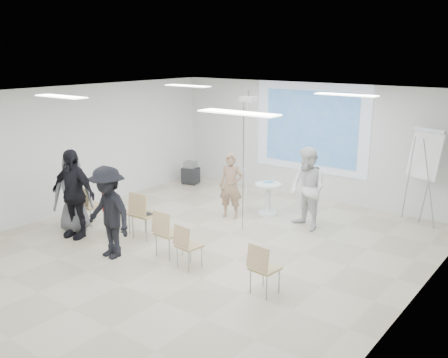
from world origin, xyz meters
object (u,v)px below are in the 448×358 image
Objects in this scene: audience_left at (73,187)px; flipchart_easel at (425,155)px; av_cart at (191,173)px; player_left at (231,182)px; chair_left_inner at (142,211)px; chair_far_left at (89,203)px; chair_right_inner at (186,243)px; pedestal_table at (268,197)px; audience_mid at (108,206)px; chair_right_far at (262,265)px; audience_outer at (73,190)px; laptop at (146,212)px; chair_center at (166,230)px; chair_left_mid at (113,209)px; player_right at (308,184)px.

flipchart_easel is (5.48, 5.18, 0.51)m from audience_left.
flipchart_easel reaches higher than av_cart.
chair_left_inner is at bearing -127.44° from player_left.
chair_right_inner is (3.21, -0.39, -0.03)m from chair_far_left.
pedestal_table is 0.82× the size of chair_left_inner.
chair_far_left is 0.44× the size of audience_mid.
chair_right_far reaches higher than pedestal_table.
flipchart_easel is (4.27, 4.40, 0.99)m from chair_left_inner.
audience_left reaches higher than chair_right_far.
audience_outer is 2.78× the size of av_cart.
audience_outer reaches higher than pedestal_table.
laptop is at bearing -73.70° from av_cart.
chair_far_left is at bearing 106.71° from audience_left.
audience_left reaches higher than chair_left_inner.
player_left is 2.66m from chair_center.
laptop is (-0.01, 0.11, -0.05)m from chair_left_inner.
chair_left_mid is 1.15× the size of chair_right_inner.
chair_center is at bearing -92.37° from pedestal_table.
chair_far_left is 0.61m from audience_outer.
av_cart is (-0.88, 4.67, -0.76)m from audience_left.
player_left is at bearing -128.39° from pedestal_table.
chair_center is at bearing 10.17° from chair_left_mid.
player_right is 2.00× the size of chair_left_inner.
audience_outer is 7.63m from flipchart_easel.
chair_left_mid is at bearing -163.87° from chair_left_inner.
player_left is 3.22m from chair_far_left.
audience_outer is at bearing -147.62° from player_left.
chair_left_mid is at bearing 141.45° from audience_mid.
chair_left_mid reaches higher than chair_right_inner.
pedestal_table is 1.00× the size of chair_right_inner.
chair_left_inner reaches higher than chair_left_mid.
audience_left reaches higher than chair_left_mid.
player_right is at bearing -10.25° from audience_outer.
av_cart is at bearing 137.68° from chair_right_inner.
pedestal_table is 0.93× the size of chair_far_left.
chair_left_mid is at bearing -83.06° from av_cart.
audience_mid is at bearing -82.96° from chair_left_inner.
pedestal_table is 0.41× the size of audience_mid.
flipchart_easel reaches higher than audience_outer.
laptop is at bearing 173.63° from chair_right_far.
av_cart is (-2.29, 4.93, -0.69)m from audience_mid.
chair_right_inner is 1.83m from laptop.
flipchart_easel is at bearing 67.06° from player_right.
audience_outer is (-1.43, -0.73, 0.40)m from laptop.
pedestal_table is 4.10m from chair_far_left.
player_right is 3.32m from chair_center.
chair_center is at bearing -3.03° from chair_far_left.
pedestal_table is at bearing 105.54° from chair_right_inner.
chair_left_inner is (-2.39, -2.59, -0.41)m from player_right.
pedestal_table is 4.44m from audience_left.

